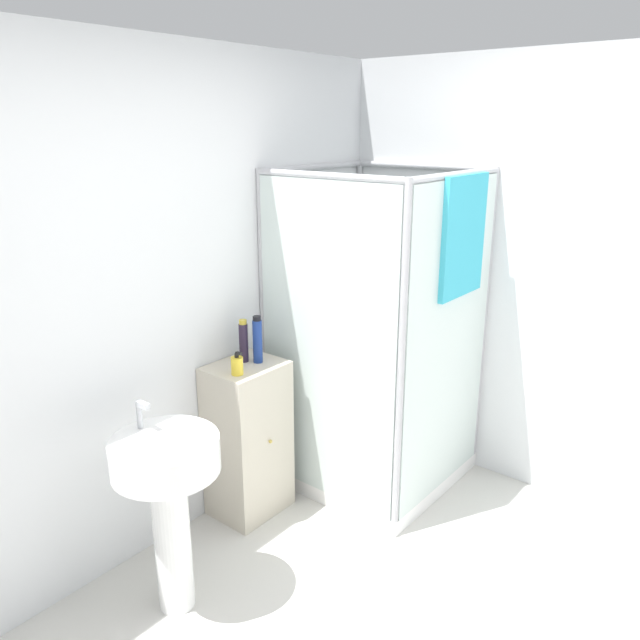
% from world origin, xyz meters
% --- Properties ---
extents(wall_back, '(6.40, 0.06, 2.50)m').
position_xyz_m(wall_back, '(0.00, 1.70, 1.25)').
color(wall_back, silver).
rests_on(wall_back, ground_plane).
extents(wall_right, '(0.06, 6.40, 2.50)m').
position_xyz_m(wall_right, '(1.70, 0.00, 1.25)').
color(wall_right, silver).
rests_on(wall_right, ground_plane).
extents(shower_enclosure, '(0.97, 1.00, 1.89)m').
position_xyz_m(shower_enclosure, '(1.13, 1.10, 0.50)').
color(shower_enclosure, white).
rests_on(shower_enclosure, ground_plane).
extents(vanity_cabinet, '(0.41, 0.35, 0.89)m').
position_xyz_m(vanity_cabinet, '(0.42, 1.50, 0.44)').
color(vanity_cabinet, beige).
rests_on(vanity_cabinet, ground_plane).
extents(sink, '(0.47, 0.47, 0.98)m').
position_xyz_m(sink, '(-0.33, 1.23, 0.62)').
color(sink, white).
rests_on(sink, ground_plane).
extents(soap_dispenser, '(0.06, 0.06, 0.13)m').
position_xyz_m(soap_dispenser, '(0.30, 1.44, 0.93)').
color(soap_dispenser, yellow).
rests_on(soap_dispenser, vanity_cabinet).
extents(shampoo_bottle_tall_black, '(0.05, 0.05, 0.24)m').
position_xyz_m(shampoo_bottle_tall_black, '(0.45, 1.54, 1.00)').
color(shampoo_bottle_tall_black, '#281E33').
rests_on(shampoo_bottle_tall_black, vanity_cabinet).
extents(shampoo_bottle_blue, '(0.05, 0.05, 0.26)m').
position_xyz_m(shampoo_bottle_blue, '(0.49, 1.48, 1.01)').
color(shampoo_bottle_blue, navy).
rests_on(shampoo_bottle_blue, vanity_cabinet).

